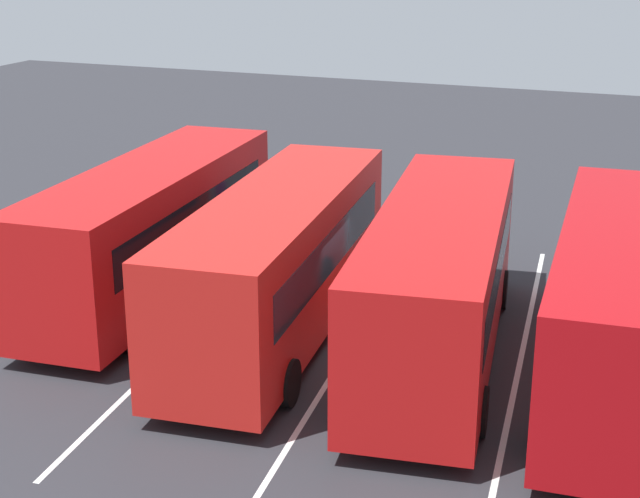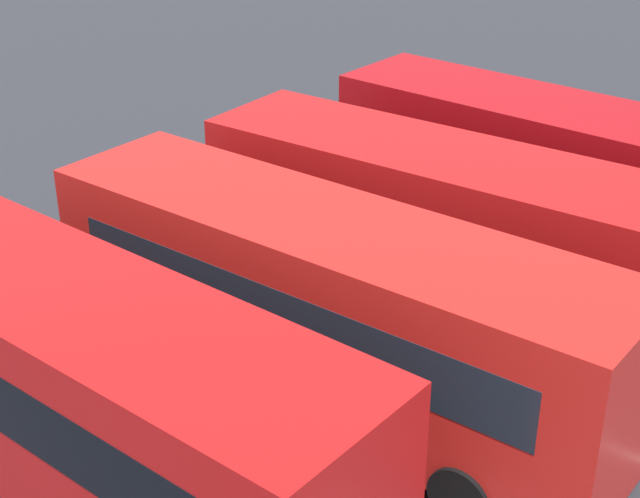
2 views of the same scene
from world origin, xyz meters
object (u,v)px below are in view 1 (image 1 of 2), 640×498
object	(u,v)px
bus_center_left	(439,278)
pedestrian	(333,207)
bus_far_left	(621,301)
bus_far_right	(152,226)
bus_center_right	(279,260)

from	to	relation	value
bus_center_left	pedestrian	xyz separation A→B (m)	(6.83, 4.94, -0.80)
bus_far_left	pedestrian	xyz separation A→B (m)	(6.82, 8.69, -0.80)
bus_center_left	pedestrian	distance (m)	8.47
bus_far_right	pedestrian	distance (m)	6.43
bus_far_left	pedestrian	world-z (taller)	bus_far_left
bus_far_right	pedestrian	world-z (taller)	bus_far_right
bus_center_left	pedestrian	bearing A→B (deg)	28.18
bus_far_left	bus_center_left	world-z (taller)	same
bus_center_left	bus_far_right	distance (m)	7.68
bus_center_left	pedestrian	world-z (taller)	bus_center_left
bus_center_left	bus_center_right	size ratio (longest dim) A/B	1.00
bus_far_left	bus_center_right	world-z (taller)	same
bus_center_right	pedestrian	size ratio (longest dim) A/B	5.91
bus_center_left	bus_center_right	distance (m)	3.64
bus_center_right	bus_far_right	xyz separation A→B (m)	(1.17, 3.97, 0.00)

